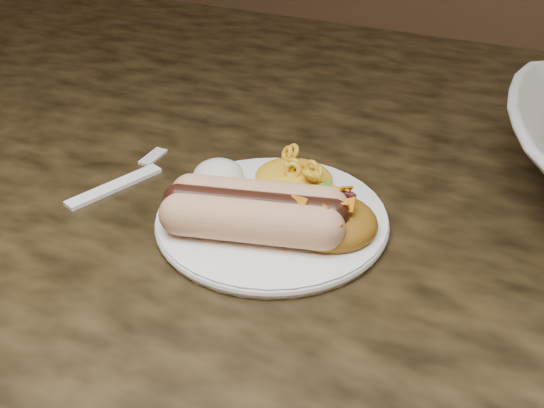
% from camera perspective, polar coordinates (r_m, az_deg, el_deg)
% --- Properties ---
extents(table, '(1.60, 0.90, 0.75)m').
position_cam_1_polar(table, '(0.70, 3.40, -3.06)').
color(table, '#44341B').
rests_on(table, floor).
extents(plate, '(0.24, 0.24, 0.01)m').
position_cam_1_polar(plate, '(0.55, 0.00, -1.32)').
color(plate, white).
rests_on(plate, table).
extents(hotdog, '(0.13, 0.10, 0.04)m').
position_cam_1_polar(hotdog, '(0.52, -1.58, -0.53)').
color(hotdog, tan).
rests_on(hotdog, plate).
extents(mac_and_cheese, '(0.08, 0.08, 0.03)m').
position_cam_1_polar(mac_and_cheese, '(0.59, 1.98, 3.22)').
color(mac_and_cheese, gold).
rests_on(mac_and_cheese, plate).
extents(sour_cream, '(0.06, 0.06, 0.03)m').
position_cam_1_polar(sour_cream, '(0.59, -4.86, 3.07)').
color(sour_cream, silver).
rests_on(sour_cream, plate).
extents(taco_salad, '(0.08, 0.08, 0.04)m').
position_cam_1_polar(taco_salad, '(0.53, 5.16, -0.85)').
color(taco_salad, '#B12605').
rests_on(taco_salad, plate).
extents(fork, '(0.06, 0.13, 0.00)m').
position_cam_1_polar(fork, '(0.62, -13.93, 1.55)').
color(fork, white).
rests_on(fork, table).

